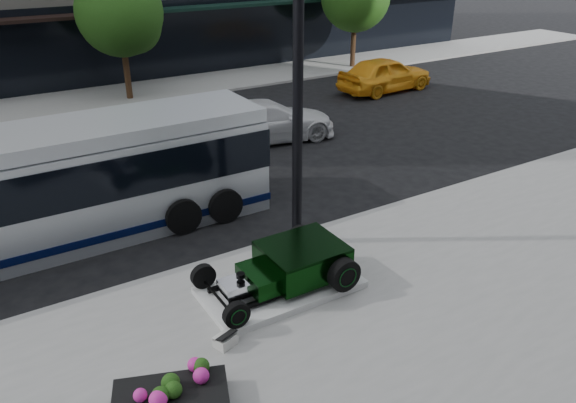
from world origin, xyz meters
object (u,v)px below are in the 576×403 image
transit_bus (27,192)px  yellow_taxi (385,74)px  lamppost (298,96)px  flower_planter (171,399)px  hot_rod (294,263)px  white_sedan (267,121)px

transit_bus → yellow_taxi: bearing=22.2°
lamppost → flower_planter: size_ratio=3.95×
flower_planter → transit_bus: transit_bus is taller
lamppost → transit_bus: lamppost is taller
lamppost → transit_bus: (-5.54, 3.42, -2.36)m
lamppost → flower_planter: 6.84m
hot_rod → lamppost: bearing=55.8°
hot_rod → white_sedan: bearing=63.7°
flower_planter → lamppost: bearing=37.4°
hot_rod → yellow_taxi: yellow_taxi is taller
hot_rod → white_sedan: size_ratio=0.62×
hot_rod → white_sedan: white_sedan is taller
hot_rod → white_sedan: (4.39, 8.88, 0.06)m
white_sedan → yellow_taxi: (8.45, 3.22, 0.09)m
hot_rod → flower_planter: (-3.56, -1.95, -0.36)m
lamppost → white_sedan: lamppost is taller
hot_rod → lamppost: 3.70m
flower_planter → yellow_taxi: yellow_taxi is taller
white_sedan → hot_rod: bearing=162.8°
hot_rod → transit_bus: transit_bus is taller
flower_planter → white_sedan: 13.45m
transit_bus → yellow_taxi: 18.69m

